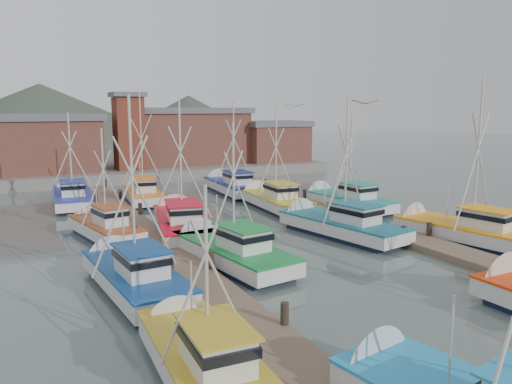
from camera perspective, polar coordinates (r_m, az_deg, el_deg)
name	(u,v)px	position (r m, az deg, el deg)	size (l,w,h in m)	color
ground	(297,250)	(28.55, 4.75, -6.66)	(260.00, 260.00, 0.00)	#4A5957
dock_left	(157,244)	(29.42, -11.27, -5.89)	(2.30, 46.00, 1.50)	brown
dock_right	(353,220)	(35.60, 11.03, -3.21)	(2.30, 46.00, 1.50)	brown
quay	(140,170)	(62.50, -13.15, 2.48)	(44.00, 16.00, 1.20)	gray
shed_left	(41,143)	(58.60, -23.37, 5.18)	(12.72, 8.48, 6.20)	brown
shed_center	(186,135)	(63.81, -8.02, 6.46)	(14.84, 9.54, 6.90)	brown
shed_right	(274,141)	(65.52, 2.05, 5.87)	(8.48, 6.36, 5.20)	brown
lookout_tower	(129,131)	(57.78, -14.34, 6.82)	(3.60, 3.60, 8.50)	maroon
distant_hills	(13,140)	(146.20, -26.05, 5.39)	(175.00, 140.00, 42.00)	#444D40
boat_2	(201,359)	(15.49, -6.27, -18.41)	(2.75, 7.98, 6.51)	#0F1733
boat_4	(227,250)	(26.07, -3.35, -6.66)	(3.99, 9.25, 8.04)	#0F1733
boat_5	(336,224)	(32.09, 9.10, -3.68)	(4.55, 9.72, 9.52)	#0F1733
boat_6	(131,274)	(23.02, -14.07, -9.11)	(3.75, 8.85, 9.22)	#0F1733
boat_7	(461,230)	(32.65, 22.36, -4.04)	(4.66, 9.68, 10.49)	#0F1733
boat_8	(181,222)	(32.82, -8.59, -3.37)	(4.86, 10.08, 9.42)	#0F1733
boat_9	(272,200)	(40.38, 1.84, -0.87)	(3.55, 9.17, 8.80)	#0F1733
boat_10	(103,228)	(32.30, -17.12, -3.91)	(3.72, 7.93, 7.33)	#0F1733
boat_11	(344,200)	(40.81, 9.99, -0.90)	(3.49, 9.17, 8.36)	#0F1733
boat_12	(142,194)	(44.25, -12.89, -0.19)	(3.93, 8.70, 10.05)	#0F1733
boat_13	(231,186)	(47.76, -2.86, 0.73)	(3.87, 9.83, 9.56)	#0F1733
boat_14	(73,197)	(44.23, -20.23, -0.54)	(3.54, 9.33, 8.45)	#0F1733
gull_near	(365,103)	(24.30, 12.40, 9.95)	(1.54, 0.61, 0.24)	gray
gull_far	(295,105)	(32.17, 4.47, 9.84)	(1.47, 0.65, 0.24)	gray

